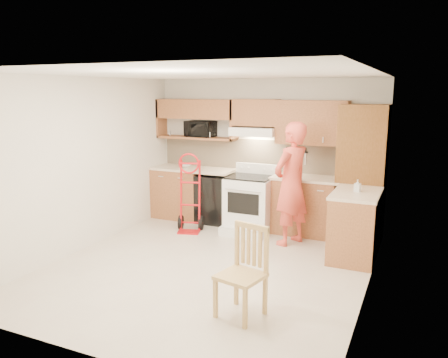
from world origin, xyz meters
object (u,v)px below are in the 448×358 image
Objects in this scene: microwave at (200,129)px; dining_chair at (241,273)px; range at (249,200)px; hand_truck at (189,197)px; person at (291,184)px.

microwave reaches higher than dining_chair.
range is 0.98m from hand_truck.
hand_truck is 2.95m from dining_chair.
range is at bearing 122.21° from dining_chair.
hand_truck is at bearing -64.34° from person.
microwave is at bearing 136.12° from dining_chair.
person reaches higher than dining_chair.
dining_chair is at bearing -68.38° from hand_truck.
person is at bearing 106.68° from dining_chair.
hand_truck is (-1.69, -0.09, -0.34)m from person.
dining_chair is (0.95, -2.69, -0.07)m from range.
microwave is 0.54× the size of dining_chair.
person is at bearing -14.06° from hand_truck.
range is 1.15× the size of dining_chair.
microwave is 1.34m from hand_truck.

